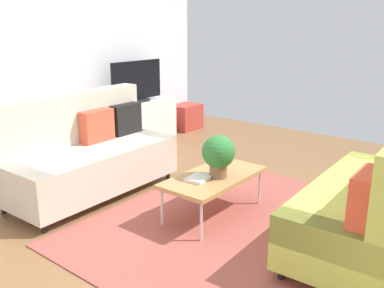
% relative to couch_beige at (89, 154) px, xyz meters
% --- Properties ---
extents(ground_plane, '(7.68, 7.68, 0.00)m').
position_rel_couch_beige_xyz_m(ground_plane, '(0.25, -1.33, -0.45)').
color(ground_plane, brown).
extents(wall_far, '(6.40, 0.12, 2.90)m').
position_rel_couch_beige_xyz_m(wall_far, '(0.25, 1.47, 1.00)').
color(wall_far, silver).
rests_on(wall_far, ground_plane).
extents(area_rug, '(2.90, 2.20, 0.01)m').
position_rel_couch_beige_xyz_m(area_rug, '(0.33, -1.62, -0.44)').
color(area_rug, '#9E4C42').
rests_on(area_rug, ground_plane).
extents(couch_beige, '(1.92, 0.88, 1.10)m').
position_rel_couch_beige_xyz_m(couch_beige, '(0.00, 0.00, 0.00)').
color(couch_beige, beige).
rests_on(couch_beige, ground_plane).
extents(couch_green, '(1.93, 0.90, 1.10)m').
position_rel_couch_beige_xyz_m(couch_green, '(0.67, -2.84, -0.01)').
color(couch_green, '#C1CC51').
rests_on(couch_green, ground_plane).
extents(coffee_table, '(1.10, 0.56, 0.42)m').
position_rel_couch_beige_xyz_m(coffee_table, '(0.38, -1.42, -0.05)').
color(coffee_table, '#B7844C').
rests_on(coffee_table, ground_plane).
extents(tv_console, '(1.40, 0.44, 0.64)m').
position_rel_couch_beige_xyz_m(tv_console, '(1.84, 1.13, -0.13)').
color(tv_console, silver).
rests_on(tv_console, ground_plane).
extents(tv, '(1.00, 0.20, 0.64)m').
position_rel_couch_beige_xyz_m(tv, '(1.84, 1.11, 0.51)').
color(tv, black).
rests_on(tv, tv_console).
extents(storage_trunk, '(0.52, 0.40, 0.44)m').
position_rel_couch_beige_xyz_m(storage_trunk, '(2.94, 1.03, -0.23)').
color(storage_trunk, '#B2382D').
rests_on(storage_trunk, ground_plane).
extents(potted_plant, '(0.32, 0.32, 0.41)m').
position_rel_couch_beige_xyz_m(potted_plant, '(0.37, -1.48, 0.21)').
color(potted_plant, brown).
rests_on(potted_plant, coffee_table).
extents(table_book_0, '(0.26, 0.20, 0.03)m').
position_rel_couch_beige_xyz_m(table_book_0, '(0.20, -1.38, -0.01)').
color(table_book_0, silver).
rests_on(table_book_0, coffee_table).
extents(vase_0, '(0.10, 0.10, 0.13)m').
position_rel_couch_beige_xyz_m(vase_0, '(1.26, 1.18, 0.26)').
color(vase_0, '#B24C4C').
rests_on(vase_0, tv_console).
extents(bottle_0, '(0.05, 0.05, 0.24)m').
position_rel_couch_beige_xyz_m(bottle_0, '(1.42, 1.09, 0.31)').
color(bottle_0, silver).
rests_on(bottle_0, tv_console).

